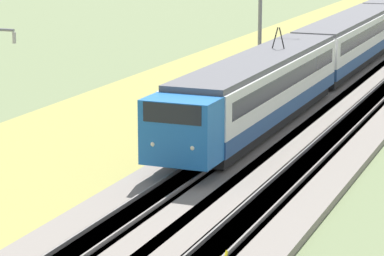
# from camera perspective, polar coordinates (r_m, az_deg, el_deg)

# --- Properties ---
(ballast_main) EXTENTS (240.00, 4.40, 0.30)m
(ballast_main) POSITION_cam_1_polar(r_m,az_deg,el_deg) (68.40, 10.71, 4.29)
(ballast_main) COLOR gray
(ballast_main) RESTS_ON ground
(track_main) EXTENTS (240.00, 1.57, 0.45)m
(track_main) POSITION_cam_1_polar(r_m,az_deg,el_deg) (68.40, 10.71, 4.29)
(track_main) COLOR #4C4238
(track_main) RESTS_ON ground
(grass_verge) EXTENTS (240.00, 13.86, 0.12)m
(grass_verge) POSITION_cam_1_polar(r_m,az_deg,el_deg) (69.75, 6.01, 4.53)
(grass_verge) COLOR #99934C
(grass_verge) RESTS_ON ground
(passenger_train) EXTENTS (61.76, 2.97, 4.86)m
(passenger_train) POSITION_cam_1_polar(r_m,az_deg,el_deg) (63.36, 9.90, 5.57)
(passenger_train) COLOR blue
(passenger_train) RESTS_ON ground
(catenary_mast_mid) EXTENTS (0.22, 2.56, 7.65)m
(catenary_mast_mid) POSITION_cam_1_polar(r_m,az_deg,el_deg) (52.75, 4.35, 6.15)
(catenary_mast_mid) COLOR slate
(catenary_mast_mid) RESTS_ON ground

